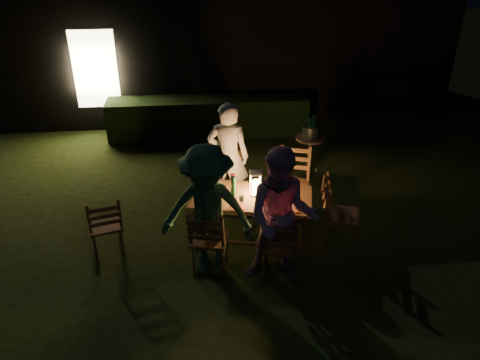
{
  "coord_description": "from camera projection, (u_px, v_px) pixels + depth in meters",
  "views": [
    {
      "loc": [
        -0.75,
        -5.66,
        3.94
      ],
      "look_at": [
        -0.18,
        0.1,
        0.81
      ],
      "focal_mm": 35.0,
      "sensor_mm": 36.0,
      "label": 1
    }
  ],
  "objects": [
    {
      "name": "napkin_left",
      "position": [
        238.0,
        207.0,
        6.16
      ],
      "size": [
        0.18,
        0.14,
        0.01
      ],
      "primitive_type": "cube",
      "color": "red",
      "rests_on": "dining_table"
    },
    {
      "name": "dining_table",
      "position": [
        251.0,
        200.0,
        6.46
      ],
      "size": [
        1.79,
        1.17,
        0.69
      ],
      "rotation": [
        0.0,
        0.0,
        -0.23
      ],
      "color": "#51331B",
      "rests_on": "ground"
    },
    {
      "name": "bottle_table",
      "position": [
        233.0,
        186.0,
        6.39
      ],
      "size": [
        0.07,
        0.07,
        0.28
      ],
      "primitive_type": "cylinder",
      "color": "#0F471E",
      "rests_on": "dining_table"
    },
    {
      "name": "garden_envelope",
      "position": [
        223.0,
        36.0,
        11.53
      ],
      "size": [
        40.0,
        40.0,
        3.2
      ],
      "color": "black",
      "rests_on": "ground"
    },
    {
      "name": "chair_end",
      "position": [
        339.0,
        225.0,
        6.47
      ],
      "size": [
        0.62,
        0.6,
        1.05
      ],
      "rotation": [
        0.0,
        0.0,
        -1.89
      ],
      "color": "#51331B",
      "rests_on": "ground"
    },
    {
      "name": "plate_far_right",
      "position": [
        285.0,
        190.0,
        6.57
      ],
      "size": [
        0.25,
        0.25,
        0.01
      ],
      "primitive_type": "cylinder",
      "color": "white",
      "rests_on": "dining_table"
    },
    {
      "name": "side_table",
      "position": [
        310.0,
        142.0,
        8.28
      ],
      "size": [
        0.51,
        0.51,
        0.68
      ],
      "color": "olive",
      "rests_on": "ground"
    },
    {
      "name": "chair_spare",
      "position": [
        107.0,
        235.0,
        6.3
      ],
      "size": [
        0.54,
        0.56,
        0.96
      ],
      "rotation": [
        0.0,
        0.0,
        0.28
      ],
      "color": "#51331B",
      "rests_on": "ground"
    },
    {
      "name": "person_opp_right",
      "position": [
        282.0,
        218.0,
        5.56
      ],
      "size": [
        1.0,
        0.86,
        1.79
      ],
      "primitive_type": "imported",
      "rotation": [
        0.0,
        0.0,
        -0.23
      ],
      "color": "#B37B92",
      "rests_on": "ground"
    },
    {
      "name": "wineglass_c",
      "position": [
        272.0,
        203.0,
        6.11
      ],
      "size": [
        0.06,
        0.06,
        0.18
      ],
      "primitive_type": null,
      "color": "#59070F",
      "rests_on": "dining_table"
    },
    {
      "name": "phone",
      "position": [
        203.0,
        204.0,
        6.24
      ],
      "size": [
        0.14,
        0.07,
        0.01
      ],
      "primitive_type": "cube",
      "color": "black",
      "rests_on": "dining_table"
    },
    {
      "name": "chair_near_left",
      "position": [
        210.0,
        250.0,
        5.99
      ],
      "size": [
        0.54,
        0.57,
        1.0
      ],
      "rotation": [
        0.0,
        0.0,
        -0.23
      ],
      "color": "#51331B",
      "rests_on": "ground"
    },
    {
      "name": "chair_near_right",
      "position": [
        280.0,
        256.0,
        5.9
      ],
      "size": [
        0.51,
        0.54,
        0.95
      ],
      "rotation": [
        0.0,
        0.0,
        -0.23
      ],
      "color": "#51331B",
      "rests_on": "ground"
    },
    {
      "name": "wineglass_d",
      "position": [
        297.0,
        187.0,
        6.47
      ],
      "size": [
        0.06,
        0.06,
        0.18
      ],
      "primitive_type": null,
      "color": "#59070F",
      "rests_on": "dining_table"
    },
    {
      "name": "bottle_bucket_b",
      "position": [
        313.0,
        128.0,
        8.2
      ],
      "size": [
        0.07,
        0.07,
        0.32
      ],
      "primitive_type": "cylinder",
      "color": "#0F471E",
      "rests_on": "side_table"
    },
    {
      "name": "wineglass_b",
      "position": [
        198.0,
        191.0,
        6.37
      ],
      "size": [
        0.06,
        0.06,
        0.18
      ],
      "primitive_type": null,
      "color": "#59070F",
      "rests_on": "dining_table"
    },
    {
      "name": "chair_far_left",
      "position": [
        228.0,
        191.0,
        7.34
      ],
      "size": [
        0.52,
        0.54,
        0.97
      ],
      "rotation": [
        0.0,
        0.0,
        2.94
      ],
      "color": "#51331B",
      "rests_on": "ground"
    },
    {
      "name": "lantern",
      "position": [
        256.0,
        185.0,
        6.39
      ],
      "size": [
        0.16,
        0.16,
        0.35
      ],
      "color": "white",
      "rests_on": "dining_table"
    },
    {
      "name": "person_house_side",
      "position": [
        228.0,
        157.0,
        7.11
      ],
      "size": [
        0.71,
        0.55,
        1.73
      ],
      "primitive_type": "imported",
      "rotation": [
        0.0,
        0.0,
        2.91
      ],
      "color": "beige",
      "rests_on": "ground"
    },
    {
      "name": "wineglass_e",
      "position": [
        242.0,
        201.0,
        6.14
      ],
      "size": [
        0.06,
        0.06,
        0.18
      ],
      "primitive_type": null,
      "color": "silver",
      "rests_on": "dining_table"
    },
    {
      "name": "napkin_right",
      "position": [
        291.0,
        210.0,
        6.1
      ],
      "size": [
        0.18,
        0.14,
        0.01
      ],
      "primitive_type": "cube",
      "color": "red",
      "rests_on": "dining_table"
    },
    {
      "name": "ice_bucket",
      "position": [
        311.0,
        132.0,
        8.19
      ],
      "size": [
        0.3,
        0.3,
        0.22
      ],
      "primitive_type": "cylinder",
      "color": "#A5A8AD",
      "rests_on": "side_table"
    },
    {
      "name": "plate_near_left",
      "position": [
        209.0,
        201.0,
        6.3
      ],
      "size": [
        0.25,
        0.25,
        0.01
      ],
      "primitive_type": "cylinder",
      "color": "white",
      "rests_on": "dining_table"
    },
    {
      "name": "bottle_bucket_a",
      "position": [
        309.0,
        130.0,
        8.12
      ],
      "size": [
        0.07,
        0.07,
        0.32
      ],
      "primitive_type": "cylinder",
      "color": "#0F471E",
      "rests_on": "side_table"
    },
    {
      "name": "plate_far_left",
      "position": [
        215.0,
        185.0,
        6.68
      ],
      "size": [
        0.25,
        0.25,
        0.01
      ],
      "primitive_type": "cylinder",
      "color": "white",
      "rests_on": "dining_table"
    },
    {
      "name": "person_opp_left",
      "position": [
        207.0,
        213.0,
        5.67
      ],
      "size": [
        1.28,
        0.91,
        1.79
      ],
      "primitive_type": "imported",
      "rotation": [
        0.0,
        0.0,
        -0.23
      ],
      "color": "#2F5E37",
      "rests_on": "ground"
    },
    {
      "name": "wineglass_a",
      "position": [
        233.0,
        180.0,
        6.67
      ],
      "size": [
        0.06,
        0.06,
        0.18
      ],
      "primitive_type": null,
      "color": "#59070F",
      "rests_on": "dining_table"
    },
    {
      "name": "plate_near_right",
      "position": [
        283.0,
        206.0,
        6.18
      ],
      "size": [
        0.25,
        0.25,
        0.01
      ],
      "primitive_type": "cylinder",
      "color": "white",
      "rests_on": "dining_table"
    },
    {
      "name": "chair_far_right",
      "position": [
        292.0,
        194.0,
        7.21
      ],
      "size": [
        0.6,
        0.63,
        1.06
      ],
      "rotation": [
        0.0,
        0.0,
        2.84
      ],
      "color": "#51331B",
      "rests_on": "ground"
    }
  ]
}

